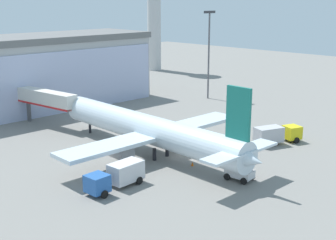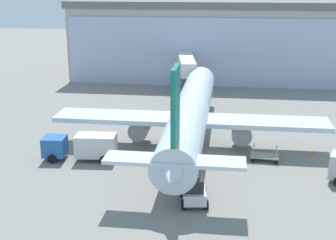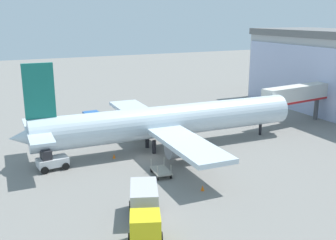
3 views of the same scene
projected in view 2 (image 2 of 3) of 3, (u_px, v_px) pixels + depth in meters
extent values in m
plane|color=gray|center=(210.00, 156.00, 48.13)|extent=(240.00, 240.00, 0.00)
cube|color=#A7A7A7|center=(213.00, 43.00, 84.24)|extent=(49.82, 16.37, 12.61)
cube|color=#B1B9DB|center=(211.00, 53.00, 77.36)|extent=(48.32, 2.04, 11.35)
cube|color=slate|center=(214.00, 4.00, 82.22)|extent=(50.82, 16.70, 1.20)
cube|color=beige|center=(186.00, 64.00, 72.35)|extent=(3.69, 13.21, 2.40)
cube|color=red|center=(186.00, 71.00, 72.66)|extent=(3.73, 13.22, 0.30)
cylinder|color=#4C4C51|center=(184.00, 77.00, 77.90)|extent=(0.70, 0.70, 3.53)
cylinder|color=silver|center=(191.00, 112.00, 51.27)|extent=(5.08, 33.66, 3.83)
cone|color=silver|center=(201.00, 80.00, 67.16)|extent=(3.94, 3.14, 3.83)
cone|color=silver|center=(173.00, 172.00, 35.37)|extent=(3.60, 4.13, 3.45)
cube|color=silver|center=(190.00, 120.00, 49.79)|extent=(29.24, 5.28, 0.50)
cube|color=silver|center=(174.00, 160.00, 36.15)|extent=(11.08, 2.81, 0.30)
cube|color=#197266|center=(175.00, 105.00, 35.36)|extent=(0.48, 3.21, 5.93)
cylinder|color=gray|center=(140.00, 128.00, 51.35)|extent=(2.22, 3.28, 2.10)
cylinder|color=gray|center=(242.00, 132.00, 49.97)|extent=(2.22, 3.28, 2.10)
cylinder|color=black|center=(178.00, 143.00, 49.67)|extent=(0.50, 0.50, 1.60)
cylinder|color=black|center=(200.00, 144.00, 49.38)|extent=(0.50, 0.50, 1.60)
cylinder|color=black|center=(199.00, 104.00, 65.12)|extent=(0.40, 0.40, 1.60)
cube|color=#2659A5|center=(55.00, 146.00, 47.02)|extent=(2.28, 2.28, 1.90)
cube|color=silver|center=(96.00, 145.00, 46.75)|extent=(4.08, 2.35, 2.20)
cylinder|color=black|center=(52.00, 159.00, 46.24)|extent=(0.91, 0.33, 0.90)
cylinder|color=black|center=(58.00, 151.00, 48.34)|extent=(0.91, 0.33, 0.90)
cylinder|color=black|center=(104.00, 160.00, 45.97)|extent=(0.91, 0.33, 0.90)
cylinder|color=black|center=(108.00, 152.00, 48.07)|extent=(0.91, 0.33, 0.90)
cube|color=#9E998C|center=(265.00, 156.00, 46.84)|extent=(2.97, 1.93, 0.16)
cylinder|color=black|center=(253.00, 160.00, 46.49)|extent=(0.45, 0.17, 0.44)
cylinder|color=#9E998C|center=(253.00, 153.00, 46.24)|extent=(0.08, 0.08, 0.90)
cylinder|color=black|center=(253.00, 155.00, 47.83)|extent=(0.45, 0.17, 0.44)
cylinder|color=#9E998C|center=(254.00, 148.00, 47.59)|extent=(0.08, 0.08, 0.90)
cylinder|color=black|center=(276.00, 162.00, 46.03)|extent=(0.45, 0.17, 0.44)
cylinder|color=#9E998C|center=(276.00, 154.00, 45.79)|extent=(0.08, 0.08, 0.90)
cylinder|color=black|center=(276.00, 157.00, 47.37)|extent=(0.45, 0.17, 0.44)
cylinder|color=#9E998C|center=(276.00, 149.00, 47.13)|extent=(0.08, 0.08, 0.90)
cube|color=silver|center=(194.00, 193.00, 37.99)|extent=(2.11, 3.36, 0.90)
cube|color=#26262B|center=(195.00, 186.00, 37.10)|extent=(1.49, 1.13, 1.00)
cylinder|color=black|center=(183.00, 192.00, 39.19)|extent=(0.43, 0.83, 0.80)
cylinder|color=black|center=(204.00, 192.00, 39.20)|extent=(0.43, 0.83, 0.80)
cylinder|color=black|center=(184.00, 205.00, 37.05)|extent=(0.43, 0.83, 0.80)
cylinder|color=black|center=(206.00, 205.00, 37.06)|extent=(0.43, 0.83, 0.80)
cone|color=orange|center=(193.00, 166.00, 44.89)|extent=(0.36, 0.36, 0.55)
cone|color=orange|center=(312.00, 153.00, 48.37)|extent=(0.36, 0.36, 0.55)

